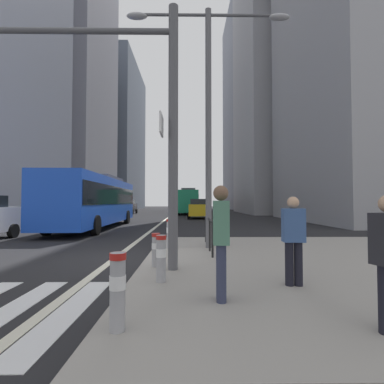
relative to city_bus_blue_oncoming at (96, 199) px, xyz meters
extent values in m
plane|color=black|center=(3.71, 10.04, -1.84)|extent=(160.00, 160.00, 0.00)
cube|color=gray|center=(9.21, -10.96, -1.76)|extent=(9.00, 10.00, 0.15)
cube|color=silver|center=(3.16, -13.96, -1.83)|extent=(0.45, 3.20, 0.01)
cube|color=silver|center=(4.06, -13.96, -1.83)|extent=(0.45, 3.20, 0.01)
cube|color=silver|center=(4.96, -13.96, -1.83)|extent=(0.45, 3.20, 0.01)
cube|color=silver|center=(5.86, -13.96, -1.83)|extent=(0.45, 3.20, 0.01)
cube|color=beige|center=(3.71, 20.04, -1.83)|extent=(0.20, 80.00, 0.01)
cube|color=gray|center=(-12.29, 25.61, 17.56)|extent=(10.76, 16.01, 38.79)
cube|color=slate|center=(-12.29, 49.71, 14.95)|extent=(12.40, 23.66, 33.58)
cube|color=#9E9EA3|center=(20.71, 24.91, 24.36)|extent=(13.71, 16.45, 52.39)
cube|color=slate|center=(20.71, 49.11, 21.60)|extent=(11.09, 20.91, 46.88)
cube|color=blue|center=(0.00, -0.03, -0.11)|extent=(2.65, 12.17, 2.75)
cube|color=black|center=(0.00, -0.03, 0.23)|extent=(2.69, 11.93, 1.10)
cube|color=#4C4C51|center=(-0.02, 1.79, 1.41)|extent=(1.81, 4.39, 0.30)
cylinder|color=black|center=(1.25, -3.90, -1.34)|extent=(0.31, 1.00, 1.00)
cylinder|color=black|center=(-1.15, -3.93, -1.34)|extent=(0.31, 1.00, 1.00)
cylinder|color=black|center=(1.15, 3.87, -1.34)|extent=(0.31, 1.00, 1.00)
cylinder|color=black|center=(-1.25, 3.83, -1.34)|extent=(0.31, 1.00, 1.00)
cylinder|color=black|center=(-2.22, -4.87, -1.52)|extent=(0.24, 0.65, 0.64)
cube|color=#198456|center=(5.90, 21.47, -0.11)|extent=(2.71, 11.20, 2.75)
cube|color=black|center=(5.90, 21.47, 0.23)|extent=(2.75, 10.98, 1.10)
cube|color=#4C4C51|center=(5.87, 19.80, 1.41)|extent=(1.83, 4.05, 0.30)
cylinder|color=black|center=(4.77, 25.06, -1.34)|extent=(0.32, 1.01, 1.00)
cylinder|color=black|center=(7.17, 25.02, -1.34)|extent=(0.32, 1.01, 1.00)
cylinder|color=black|center=(4.64, 17.93, -1.34)|extent=(0.32, 1.01, 1.00)
cylinder|color=black|center=(7.04, 17.88, -1.34)|extent=(0.32, 1.01, 1.00)
cube|color=red|center=(6.17, 41.36, -0.11)|extent=(2.69, 11.46, 2.75)
cube|color=black|center=(6.17, 41.36, 0.23)|extent=(2.73, 11.23, 1.10)
cube|color=#4C4C51|center=(6.14, 39.65, 1.41)|extent=(1.82, 4.14, 0.30)
cylinder|color=black|center=(5.03, 45.04, -1.34)|extent=(0.32, 1.00, 1.00)
cylinder|color=black|center=(7.43, 45.00, -1.34)|extent=(0.32, 1.00, 1.00)
cylinder|color=black|center=(4.91, 37.73, -1.34)|extent=(0.32, 1.00, 1.00)
cylinder|color=black|center=(7.31, 37.69, -1.34)|extent=(0.32, 1.00, 1.00)
cube|color=black|center=(-2.55, 22.17, -0.97)|extent=(1.78, 4.27, 1.10)
cube|color=black|center=(-2.55, 22.32, -0.16)|extent=(1.50, 2.30, 0.52)
cylinder|color=black|center=(-1.64, 20.72, -1.52)|extent=(0.22, 0.64, 0.64)
cylinder|color=black|center=(-3.46, 20.72, -1.52)|extent=(0.22, 0.64, 0.64)
cylinder|color=black|center=(-1.64, 23.62, -1.52)|extent=(0.22, 0.64, 0.64)
cylinder|color=black|center=(-3.46, 23.62, -1.52)|extent=(0.22, 0.64, 0.64)
cube|color=silver|center=(6.00, 30.48, -0.97)|extent=(1.81, 4.46, 1.10)
cube|color=black|center=(6.00, 30.33, -0.16)|extent=(1.51, 2.41, 0.52)
cylinder|color=black|center=(5.10, 32.00, -1.52)|extent=(0.22, 0.64, 0.64)
cylinder|color=black|center=(6.92, 31.99, -1.52)|extent=(0.22, 0.64, 0.64)
cylinder|color=black|center=(5.08, 28.97, -1.52)|extent=(0.22, 0.64, 0.64)
cylinder|color=black|center=(6.90, 28.96, -1.52)|extent=(0.22, 0.64, 0.64)
cube|color=gold|center=(6.82, 10.58, -0.97)|extent=(1.92, 4.34, 1.10)
cube|color=black|center=(6.81, 10.43, -0.16)|extent=(1.57, 2.36, 0.52)
cylinder|color=black|center=(5.96, 12.07, -1.52)|extent=(0.24, 0.65, 0.64)
cylinder|color=black|center=(7.78, 12.01, -1.52)|extent=(0.24, 0.65, 0.64)
cylinder|color=black|center=(5.86, 9.16, -1.52)|extent=(0.24, 0.65, 0.64)
cylinder|color=black|center=(7.68, 9.10, -1.52)|extent=(0.24, 0.65, 0.64)
cylinder|color=#515156|center=(5.51, -11.89, 1.31)|extent=(0.22, 0.22, 6.00)
cylinder|color=#515156|center=(2.90, -11.89, 3.71)|extent=(5.21, 0.14, 0.14)
cube|color=white|center=(5.26, -12.07, 1.51)|extent=(0.04, 0.60, 0.44)
cylinder|color=#56565B|center=(6.52, -8.83, 2.31)|extent=(0.20, 0.20, 8.00)
cylinder|color=#56565B|center=(5.32, -8.83, 6.11)|extent=(2.40, 0.10, 0.10)
ellipsoid|color=#B2B2B7|center=(4.12, -8.83, 6.06)|extent=(0.70, 0.32, 0.20)
cylinder|color=#56565B|center=(7.72, -8.83, 6.11)|extent=(2.40, 0.10, 0.10)
ellipsoid|color=#B2B2B7|center=(8.92, -8.83, 6.06)|extent=(0.70, 0.32, 0.20)
cylinder|color=#99999E|center=(5.02, -14.96, -1.23)|extent=(0.18, 0.18, 0.91)
cylinder|color=white|center=(5.02, -14.96, -1.12)|extent=(0.19, 0.19, 0.16)
cylinder|color=#B21E19|center=(5.02, -14.96, -0.82)|extent=(0.20, 0.20, 0.08)
cylinder|color=#99999E|center=(5.34, -12.89, -1.25)|extent=(0.18, 0.18, 0.88)
cylinder|color=white|center=(5.34, -12.89, -1.14)|extent=(0.19, 0.19, 0.16)
cylinder|color=#B21E19|center=(5.34, -12.89, -0.85)|extent=(0.20, 0.20, 0.08)
cylinder|color=#99999E|center=(5.09, -11.57, -1.30)|extent=(0.18, 0.18, 0.77)
cylinder|color=white|center=(5.09, -11.57, -1.21)|extent=(0.19, 0.19, 0.14)
cylinder|color=#B21E19|center=(5.09, -11.57, -0.96)|extent=(0.20, 0.20, 0.08)
cylinder|color=#99999E|center=(5.23, -8.85, -1.22)|extent=(0.18, 0.18, 0.94)
cylinder|color=white|center=(5.23, -8.85, -1.10)|extent=(0.19, 0.19, 0.17)
cylinder|color=#B21E19|center=(5.23, -8.85, -0.79)|extent=(0.20, 0.20, 0.08)
cylinder|color=black|center=(6.51, -10.51, -1.21)|extent=(0.06, 0.06, 0.95)
cylinder|color=black|center=(6.51, -9.49, -1.21)|extent=(0.06, 0.06, 0.95)
cylinder|color=black|center=(6.51, -8.47, -1.21)|extent=(0.06, 0.06, 0.95)
cylinder|color=black|center=(6.51, -7.45, -1.21)|extent=(0.06, 0.06, 0.95)
cylinder|color=black|center=(6.51, -8.98, -0.74)|extent=(0.06, 3.06, 0.06)
cylinder|color=#2D334C|center=(6.35, -14.02, -1.26)|extent=(0.15, 0.15, 0.86)
cylinder|color=#2D334C|center=(6.36, -13.86, -1.26)|extent=(0.15, 0.15, 0.86)
cube|color=#4C7F66|center=(6.35, -13.94, -0.50)|extent=(0.26, 0.39, 0.66)
sphere|color=brown|center=(6.35, -13.94, -0.05)|extent=(0.24, 0.24, 0.24)
cylinder|color=black|center=(7.67, -13.15, -1.30)|extent=(0.15, 0.15, 0.78)
cylinder|color=black|center=(7.83, -13.16, -1.30)|extent=(0.15, 0.15, 0.78)
cube|color=#38568E|center=(7.75, -13.16, -0.60)|extent=(0.40, 0.27, 0.60)
sphere|color=tan|center=(7.75, -13.16, -0.19)|extent=(0.22, 0.22, 0.22)
camera|label=1|loc=(5.85, -18.41, -0.18)|focal=27.22mm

